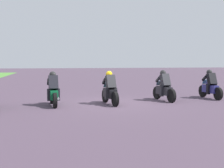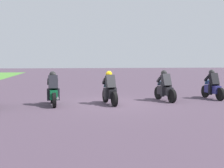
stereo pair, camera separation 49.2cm
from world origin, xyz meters
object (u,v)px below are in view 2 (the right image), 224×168
at_px(rider_lane_a, 213,87).
at_px(rider_lane_b, 165,88).
at_px(rider_lane_d, 53,91).
at_px(rider_lane_c, 110,91).

bearing_deg(rider_lane_a, rider_lane_b, 93.51).
distance_m(rider_lane_b, rider_lane_d, 5.41).
height_order(rider_lane_a, rider_lane_d, same).
bearing_deg(rider_lane_d, rider_lane_c, -96.65).
height_order(rider_lane_a, rider_lane_c, same).
distance_m(rider_lane_c, rider_lane_d, 2.53).
height_order(rider_lane_b, rider_lane_d, same).
relative_size(rider_lane_b, rider_lane_d, 0.99).
relative_size(rider_lane_b, rider_lane_c, 1.00).
height_order(rider_lane_b, rider_lane_c, same).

